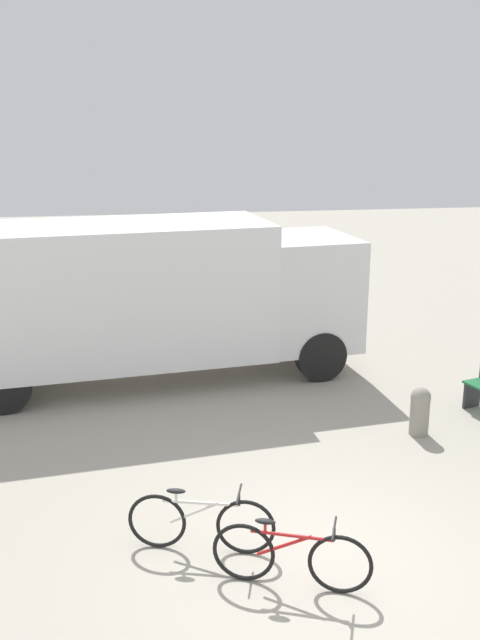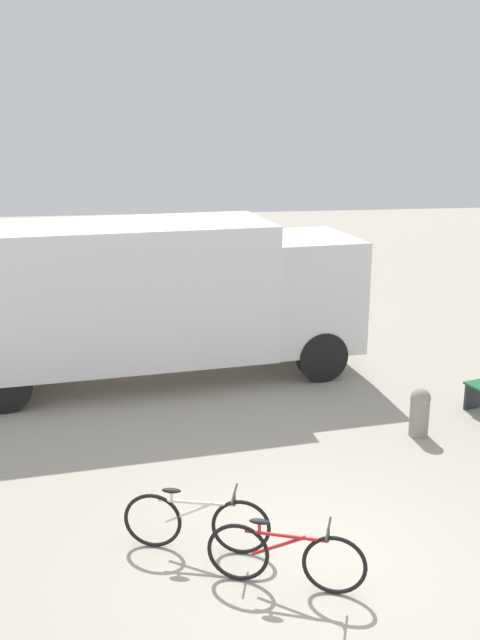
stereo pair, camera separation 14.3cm
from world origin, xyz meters
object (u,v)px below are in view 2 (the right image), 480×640
(bicycle_near, at_px, (196,522))
(bollard_near_bench, at_px, (420,410))
(bicycle_middle, at_px, (285,557))
(delivery_truck, at_px, (140,294))

(bicycle_near, distance_m, bollard_near_bench, 4.46)
(bicycle_near, distance_m, bicycle_middle, 1.17)
(delivery_truck, xyz_separation_m, bollard_near_bench, (4.17, -3.17, -1.23))
(delivery_truck, height_order, bicycle_middle, delivery_truck)
(bicycle_middle, bearing_deg, bollard_near_bench, 71.08)
(delivery_truck, height_order, bicycle_near, delivery_truck)
(delivery_truck, bearing_deg, bicycle_near, -91.57)
(delivery_truck, distance_m, bicycle_middle, 6.75)
(bicycle_middle, bearing_deg, bicycle_near, 158.50)
(delivery_truck, xyz_separation_m, bicycle_near, (0.49, -5.70, -1.29))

